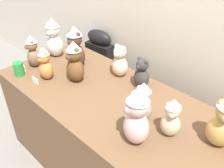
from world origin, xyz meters
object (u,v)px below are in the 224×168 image
(teddy_bear_ash, at_px, (142,102))
(teddy_bear_charcoal, at_px, (142,74))
(teddy_bear_cream, at_px, (120,62))
(party_cup_green, at_px, (19,69))
(teddy_bear_ginger, at_px, (45,64))
(teddy_bear_mocha, at_px, (33,51))
(teddy_bear_cocoa, at_px, (75,47))
(display_table, at_px, (112,138))
(teddy_bear_snow, at_px, (54,38))
(teddy_bear_blush, at_px, (137,117))
(teddy_bear_sand, at_px, (171,118))
(teddy_bear_chestnut, at_px, (75,62))
(instrument_case, at_px, (100,72))
(teddy_bear_honey, at_px, (223,122))

(teddy_bear_ash, bearing_deg, teddy_bear_charcoal, 119.84)
(teddy_bear_cream, xyz_separation_m, party_cup_green, (-0.58, -0.56, -0.07))
(teddy_bear_ginger, xyz_separation_m, teddy_bear_charcoal, (0.60, 0.42, -0.02))
(teddy_bear_mocha, height_order, teddy_bear_cocoa, teddy_bear_cocoa)
(display_table, xyz_separation_m, teddy_bear_charcoal, (0.05, 0.25, 0.51))
(teddy_bear_snow, bearing_deg, teddy_bear_mocha, -94.85)
(display_table, bearing_deg, teddy_bear_blush, -27.08)
(teddy_bear_mocha, xyz_separation_m, party_cup_green, (0.04, -0.17, -0.08))
(teddy_bear_snow, bearing_deg, teddy_bear_blush, -26.14)
(teddy_bear_sand, xyz_separation_m, teddy_bear_cocoa, (-1.01, 0.13, 0.05))
(teddy_bear_chestnut, distance_m, teddy_bear_sand, 0.84)
(instrument_case, distance_m, party_cup_green, 0.91)
(teddy_bear_ash, xyz_separation_m, teddy_bear_cocoa, (-0.81, 0.15, 0.04))
(teddy_bear_honey, distance_m, teddy_bear_cream, 0.90)
(teddy_bear_honey, distance_m, teddy_bear_blush, 0.45)
(teddy_bear_ash, bearing_deg, teddy_bear_ginger, -179.69)
(teddy_bear_ash, relative_size, teddy_bear_cream, 1.05)
(teddy_bear_chestnut, bearing_deg, teddy_bear_sand, 7.07)
(teddy_bear_chestnut, xyz_separation_m, teddy_bear_sand, (0.84, 0.02, -0.04))
(teddy_bear_honey, distance_m, teddy_bear_sand, 0.27)
(instrument_case, xyz_separation_m, teddy_bear_chestnut, (0.34, -0.56, 0.48))
(teddy_bear_mocha, xyz_separation_m, teddy_bear_snow, (-0.03, 0.23, 0.04))
(teddy_bear_honey, relative_size, teddy_bear_ginger, 1.25)
(teddy_bear_blush, height_order, teddy_bear_cocoa, teddy_bear_blush)
(teddy_bear_chestnut, bearing_deg, teddy_bear_cocoa, 145.72)
(teddy_bear_charcoal, bearing_deg, teddy_bear_cocoa, -160.51)
(teddy_bear_honey, relative_size, teddy_bear_cocoa, 0.94)
(teddy_bear_ash, relative_size, teddy_bear_snow, 0.79)
(teddy_bear_honey, height_order, teddy_bear_mocha, teddy_bear_honey)
(teddy_bear_ginger, bearing_deg, instrument_case, 98.96)
(teddy_bear_snow, relative_size, party_cup_green, 3.19)
(teddy_bear_charcoal, bearing_deg, teddy_bear_mocha, -149.21)
(teddy_bear_ash, distance_m, teddy_bear_snow, 1.11)
(teddy_bear_cream, bearing_deg, instrument_case, 150.48)
(instrument_case, bearing_deg, teddy_bear_cream, -34.21)
(teddy_bear_sand, bearing_deg, teddy_bear_honey, 1.46)
(teddy_bear_ginger, bearing_deg, teddy_bear_blush, -4.55)
(display_table, bearing_deg, teddy_bear_snow, 172.70)
(teddy_bear_ash, relative_size, teddy_bear_charcoal, 1.15)
(teddy_bear_honey, relative_size, teddy_bear_snow, 0.95)
(display_table, bearing_deg, teddy_bear_cream, 123.43)
(teddy_bear_mocha, distance_m, teddy_bear_snow, 0.24)
(instrument_case, xyz_separation_m, teddy_bear_sand, (1.18, -0.55, 0.44))
(teddy_bear_honey, relative_size, teddy_bear_mocha, 1.21)
(teddy_bear_ash, bearing_deg, teddy_bear_mocha, 176.02)
(teddy_bear_blush, xyz_separation_m, teddy_bear_ash, (-0.09, 0.16, -0.04))
(teddy_bear_cream, distance_m, teddy_bear_chestnut, 0.35)
(teddy_bear_ginger, height_order, party_cup_green, teddy_bear_ginger)
(teddy_bear_honey, relative_size, teddy_bear_blush, 0.93)
(instrument_case, bearing_deg, display_table, -44.18)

